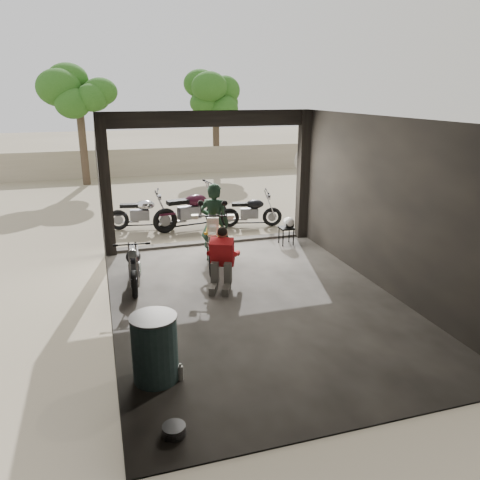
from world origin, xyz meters
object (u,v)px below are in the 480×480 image
outside_bike_c (251,209)px  mechanic (221,261)px  rider (214,223)px  helmet (289,222)px  left_bike (134,261)px  outside_bike_b (191,207)px  main_bike (215,237)px  oil_drum (155,349)px  sign_post (307,174)px  outside_bike_a (141,210)px  stool (286,230)px

outside_bike_c → mechanic: mechanic is taller
rider → helmet: (2.00, 0.59, -0.30)m
left_bike → mechanic: 1.70m
outside_bike_b → outside_bike_c: bearing=-108.0°
main_bike → outside_bike_c: size_ratio=1.29×
helmet → oil_drum: oil_drum is taller
sign_post → outside_bike_b: bearing=152.1°
outside_bike_b → helmet: outside_bike_b is taller
left_bike → outside_bike_c: outside_bike_c is taller
helmet → sign_post: 1.94m
left_bike → rider: bearing=30.4°
main_bike → oil_drum: 4.30m
outside_bike_a → rider: size_ratio=0.90×
stool → oil_drum: size_ratio=0.50×
stool → mechanic: bearing=-135.6°
rider → oil_drum: rider is taller
outside_bike_c → sign_post: (1.43, -0.47, 0.99)m
rider → sign_post: (3.05, 1.94, 0.62)m
outside_bike_a → sign_post: size_ratio=0.70×
outside_bike_a → sign_post: bearing=-94.7°
outside_bike_b → helmet: (2.00, -2.03, -0.06)m
main_bike → left_bike: (-1.76, -0.63, -0.15)m
stool → sign_post: bearing=50.3°
main_bike → rider: rider is taller
outside_bike_b → oil_drum: (-1.81, -6.78, -0.18)m
mechanic → helmet: mechanic is taller
outside_bike_a → oil_drum: (-0.52, -7.19, -0.08)m
outside_bike_a → outside_bike_c: outside_bike_a is taller
rider → mechanic: 1.59m
stool → oil_drum: oil_drum is taller
outside_bike_b → mechanic: bearing=166.1°
outside_bike_b → mechanic: size_ratio=1.64×
outside_bike_c → rider: (-1.63, -2.41, 0.37)m
main_bike → rider: bearing=91.7°
left_bike → outside_bike_c: bearing=48.3°
mechanic → oil_drum: size_ratio=1.26×
outside_bike_a → oil_drum: bearing=-174.7°
main_bike → helmet: size_ratio=6.93×
outside_bike_a → rider: 3.32m
outside_bike_c → helmet: size_ratio=5.38×
left_bike → mechanic: (1.57, -0.67, 0.07)m
outside_bike_b → mechanic: outside_bike_b is taller
main_bike → mechanic: bearing=-82.1°
rider → helmet: 2.11m
mechanic → oil_drum: mechanic is taller
main_bike → outside_bike_b: 2.86m
stool → oil_drum: bearing=-128.3°
oil_drum → sign_post: sign_post is taller
left_bike → sign_post: size_ratio=0.66×
left_bike → helmet: 4.09m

